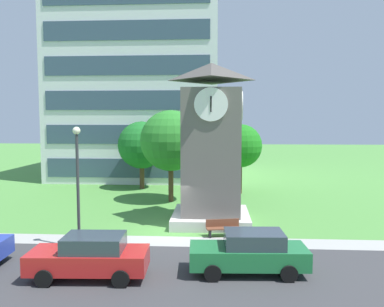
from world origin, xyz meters
The scene contains 12 objects.
ground_plane centered at (0.00, 0.00, 0.00)m, with size 160.00×160.00×0.00m, color #4C893D.
street_asphalt centered at (0.00, -6.02, 0.00)m, with size 120.00×7.20×0.01m, color #38383A.
kerb_strip centered at (0.00, -1.62, 0.00)m, with size 120.00×1.60×0.01m, color #9E9E99.
office_building centered at (-5.65, 22.72, 9.60)m, with size 16.91×15.15×19.20m.
clock_tower centered at (2.39, 2.15, 4.18)m, with size 4.51×4.51×9.43m.
park_bench centered at (3.06, -0.58, 0.46)m, with size 1.86×0.84×0.88m.
street_lamp centered at (-3.85, -2.88, 3.60)m, with size 0.36×0.36×5.80m.
tree_streetside centered at (4.73, 11.52, 3.99)m, with size 3.60×3.60×5.81m.
tree_near_tower centered at (-0.69, 7.97, 4.59)m, with size 4.56×4.56×6.89m.
tree_by_building centered at (-3.93, 13.33, 3.91)m, with size 4.22×4.22×6.04m.
parked_car_red centered at (-2.18, -6.29, 0.86)m, with size 4.61×2.09×1.69m.
parked_car_green centered at (4.01, -5.46, 0.86)m, with size 4.71×2.07×1.69m.
Camera 1 is at (2.62, -20.41, 6.07)m, focal length 35.81 mm.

